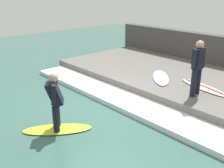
{
  "coord_description": "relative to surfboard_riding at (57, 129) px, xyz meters",
  "views": [
    {
      "loc": [
        -4.6,
        -5.45,
        3.44
      ],
      "look_at": [
        0.38,
        0.0,
        0.7
      ],
      "focal_mm": 42.0,
      "sensor_mm": 36.0,
      "label": 1
    }
  ],
  "objects": [
    {
      "name": "ground_plane",
      "position": [
        1.67,
        0.18,
        -0.03
      ],
      "size": [
        28.0,
        28.0,
        0.0
      ],
      "primitive_type": "plane",
      "color": "#386056"
    },
    {
      "name": "concrete_ledge",
      "position": [
        5.2,
        0.18,
        0.15
      ],
      "size": [
        4.4,
        9.08,
        0.37
      ],
      "primitive_type": "cube",
      "color": "#66635E",
      "rests_on": "ground_plane"
    },
    {
      "name": "back_wall",
      "position": [
        7.65,
        0.18,
        0.75
      ],
      "size": [
        0.5,
        9.54,
        1.56
      ],
      "primitive_type": "cube",
      "color": "#474442",
      "rests_on": "ground_plane"
    },
    {
      "name": "wave_foam_crest",
      "position": [
        2.45,
        0.18,
        0.05
      ],
      "size": [
        1.1,
        8.63,
        0.15
      ],
      "primitive_type": "cube",
      "color": "silver",
      "rests_on": "ground_plane"
    },
    {
      "name": "surfboard_riding",
      "position": [
        0.0,
        0.0,
        0.0
      ],
      "size": [
        1.74,
        1.46,
        0.06
      ],
      "color": "#BFE02D",
      "rests_on": "ground_plane"
    },
    {
      "name": "surfer_riding",
      "position": [
        -0.0,
        -0.0,
        0.85
      ],
      "size": [
        0.56,
        0.55,
        1.48
      ],
      "color": "black",
      "rests_on": "surfboard_riding"
    },
    {
      "name": "surfer_waiting_near",
      "position": [
        3.86,
        -1.54,
        1.27
      ],
      "size": [
        0.56,
        0.29,
        1.66
      ],
      "color": "black",
      "rests_on": "concrete_ledge"
    },
    {
      "name": "surfboard_waiting_near",
      "position": [
        4.59,
        -1.43,
        0.37
      ],
      "size": [
        0.91,
        1.88,
        0.07
      ],
      "color": "beige",
      "rests_on": "concrete_ledge"
    },
    {
      "name": "surfboard_spare",
      "position": [
        4.37,
        0.11,
        0.37
      ],
      "size": [
        1.67,
        1.58,
        0.06
      ],
      "color": "silver",
      "rests_on": "concrete_ledge"
    }
  ]
}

